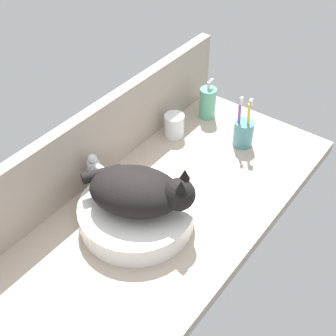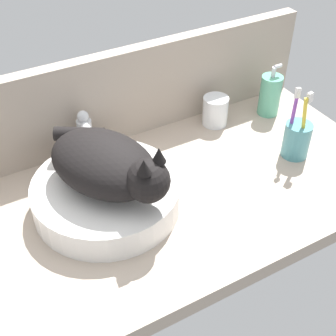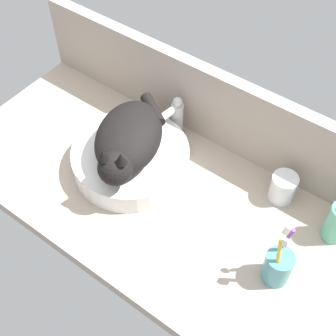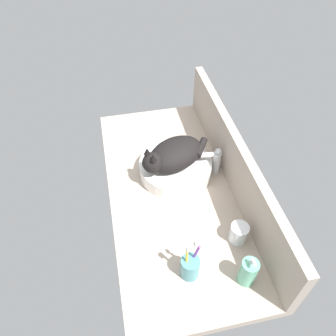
{
  "view_description": "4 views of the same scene",
  "coord_description": "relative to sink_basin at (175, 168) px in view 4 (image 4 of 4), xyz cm",
  "views": [
    {
      "loc": [
        -74.8,
        -57.13,
        99.55
      ],
      "look_at": [
        2.95,
        1.52,
        11.95
      ],
      "focal_mm": 50.0,
      "sensor_mm": 36.0,
      "label": 1
    },
    {
      "loc": [
        -34.46,
        -68.4,
        72.68
      ],
      "look_at": [
        2.43,
        -2.56,
        9.77
      ],
      "focal_mm": 50.0,
      "sensor_mm": 36.0,
      "label": 2
    },
    {
      "loc": [
        47.27,
        -57.41,
        101.91
      ],
      "look_at": [
        3.17,
        2.52,
        9.01
      ],
      "focal_mm": 50.0,
      "sensor_mm": 36.0,
      "label": 3
    },
    {
      "loc": [
        88.12,
        -21.42,
        109.12
      ],
      "look_at": [
        -2.69,
        -2.04,
        11.46
      ],
      "focal_mm": 35.0,
      "sensor_mm": 36.0,
      "label": 4
    }
  ],
  "objects": [
    {
      "name": "backsplash_panel",
      "position": [
        9.78,
        22.92,
        8.56
      ],
      "size": [
        115.82,
        3.6,
        23.69
      ],
      "primitive_type": "cube",
      "color": "#AD9E8E",
      "rests_on": "ground_plane"
    },
    {
      "name": "toothbrush_cup",
      "position": [
        48.1,
        -5.98,
        1.67
      ],
      "size": [
        6.59,
        6.59,
        18.71
      ],
      "color": "teal",
      "rests_on": "ground_plane"
    },
    {
      "name": "cat",
      "position": [
        0.62,
        -1.22,
        9.04
      ],
      "size": [
        25.64,
        30.79,
        14.0
      ],
      "color": "black",
      "rests_on": "sink_basin"
    },
    {
      "name": "ground_plane",
      "position": [
        9.78,
        -2.89,
        -5.29
      ],
      "size": [
        115.82,
        55.22,
        4.0
      ],
      "primitive_type": "cube",
      "color": "#B2A08E"
    },
    {
      "name": "faucet",
      "position": [
        2.48,
        17.0,
        4.02
      ],
      "size": [
        4.33,
        11.85,
        13.6
      ],
      "color": "silver",
      "rests_on": "ground_plane"
    },
    {
      "name": "soap_dispenser",
      "position": [
        54.41,
        12.41,
        2.54
      ],
      "size": [
        5.83,
        5.83,
        14.71
      ],
      "color": "#60B793",
      "rests_on": "ground_plane"
    },
    {
      "name": "sink_basin",
      "position": [
        0.0,
        0.0,
        0.0
      ],
      "size": [
        32.18,
        32.18,
        6.57
      ],
      "primitive_type": "cylinder",
      "color": "white",
      "rests_on": "ground_plane"
    },
    {
      "name": "water_glass",
      "position": [
        38.47,
        15.37,
        0.2
      ],
      "size": [
        6.86,
        6.86,
        8.0
      ],
      "color": "white",
      "rests_on": "ground_plane"
    }
  ]
}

